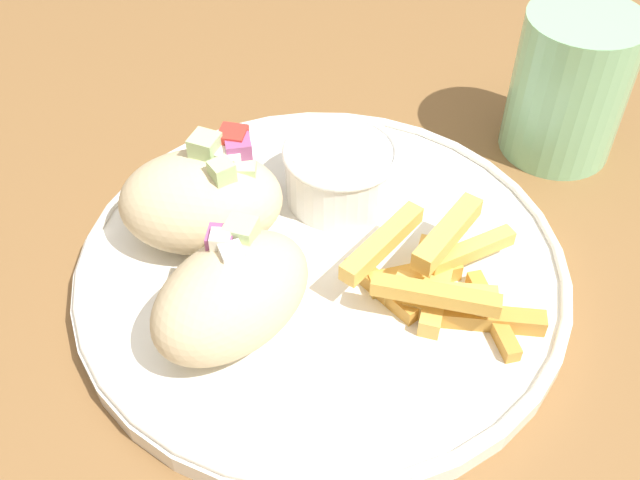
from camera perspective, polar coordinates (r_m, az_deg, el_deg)
The scene contains 7 objects.
table at distance 0.56m, azimuth -0.28°, elevation -2.66°, with size 1.44×1.44×0.72m.
plate at distance 0.47m, azimuth -0.00°, elevation -2.05°, with size 0.31×0.31×0.02m.
pita_sandwich_near at distance 0.42m, azimuth -6.74°, elevation -4.17°, with size 0.12×0.12×0.06m.
pita_sandwich_far at distance 0.47m, azimuth -8.96°, elevation 3.14°, with size 0.10×0.08×0.07m.
fries_pile at distance 0.45m, azimuth 8.82°, elevation -2.98°, with size 0.12×0.10×0.04m.
sauce_ramekin at distance 0.50m, azimuth 1.61°, elevation 5.36°, with size 0.08×0.08×0.04m.
water_glass at distance 0.58m, azimuth 18.35°, elevation 10.65°, with size 0.08×0.08×0.11m.
Camera 1 is at (-0.02, -0.37, 1.09)m, focal length 42.00 mm.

